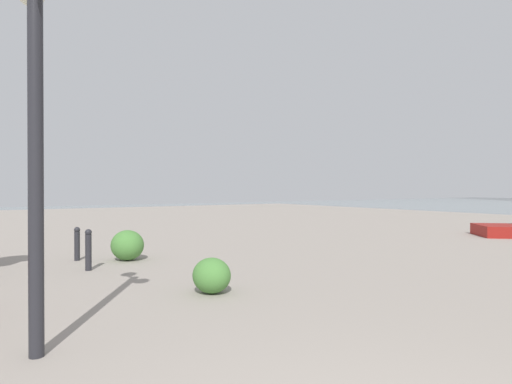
% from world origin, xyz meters
% --- Properties ---
extents(lamppost, '(0.98, 0.28, 3.77)m').
position_xyz_m(lamppost, '(3.69, 0.99, 2.53)').
color(lamppost, '#232328').
rests_on(lamppost, ground).
extents(bollard_near, '(0.13, 0.13, 0.82)m').
position_xyz_m(bollard_near, '(7.97, -0.42, 0.43)').
color(bollard_near, '#232328').
rests_on(bollard_near, ground).
extents(bollard_mid, '(0.13, 0.13, 0.76)m').
position_xyz_m(bollard_mid, '(9.34, -0.48, 0.40)').
color(bollard_mid, '#232328').
rests_on(bollard_mid, ground).
extents(shrub_low, '(0.64, 0.58, 0.55)m').
position_xyz_m(shrub_low, '(4.99, -1.59, 0.27)').
color(shrub_low, '#477F38').
rests_on(shrub_low, ground).
extents(shrub_round, '(0.80, 0.72, 0.68)m').
position_xyz_m(shrub_round, '(8.75, -1.43, 0.34)').
color(shrub_round, '#477F38').
rests_on(shrub_round, ground).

